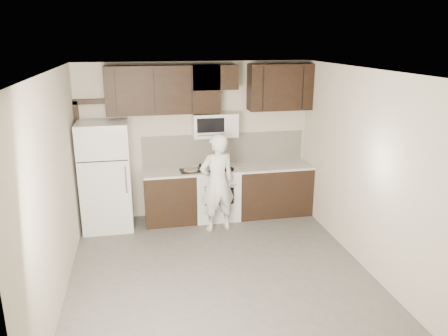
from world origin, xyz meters
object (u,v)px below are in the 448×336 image
object	(u,v)px
microwave	(215,125)
person	(217,183)
refrigerator	(106,176)
stove	(216,193)

from	to	relation	value
microwave	person	size ratio (longest dim) A/B	0.47
microwave	refrigerator	bearing A→B (deg)	-174.85
stove	microwave	xyz separation A→B (m)	(-0.00, 0.12, 1.19)
person	microwave	bearing A→B (deg)	-108.41
stove	refrigerator	bearing A→B (deg)	-178.49
stove	refrigerator	distance (m)	1.90
person	stove	bearing A→B (deg)	-110.00
stove	person	xyz separation A→B (m)	(-0.08, -0.51, 0.35)
refrigerator	microwave	bearing A→B (deg)	5.15
stove	person	distance (m)	0.62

